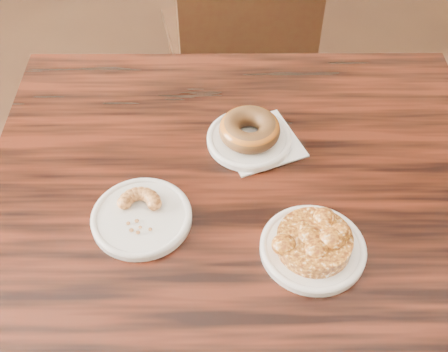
{
  "coord_description": "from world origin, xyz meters",
  "views": [
    {
      "loc": [
        -0.03,
        -0.41,
        1.54
      ],
      "look_at": [
        -0.06,
        0.25,
        0.8
      ],
      "focal_mm": 45.0,
      "sensor_mm": 36.0,
      "label": 1
    }
  ],
  "objects_px": {
    "glazed_donut": "(250,129)",
    "cafe_table": "(238,318)",
    "apple_fritter": "(315,239)",
    "cruller_fragment": "(140,211)",
    "chair_far": "(235,40)"
  },
  "relations": [
    {
      "from": "cruller_fragment",
      "to": "apple_fritter",
      "type": "bearing_deg",
      "value": -10.07
    },
    {
      "from": "chair_far",
      "to": "apple_fritter",
      "type": "distance_m",
      "value": 1.1
    },
    {
      "from": "chair_far",
      "to": "glazed_donut",
      "type": "distance_m",
      "value": 0.85
    },
    {
      "from": "apple_fritter",
      "to": "cafe_table",
      "type": "bearing_deg",
      "value": 151.31
    },
    {
      "from": "cruller_fragment",
      "to": "chair_far",
      "type": "bearing_deg",
      "value": 81.89
    },
    {
      "from": "glazed_donut",
      "to": "cafe_table",
      "type": "bearing_deg",
      "value": -92.76
    },
    {
      "from": "glazed_donut",
      "to": "cruller_fragment",
      "type": "bearing_deg",
      "value": -132.99
    },
    {
      "from": "cafe_table",
      "to": "apple_fritter",
      "type": "height_order",
      "value": "apple_fritter"
    },
    {
      "from": "cafe_table",
      "to": "apple_fritter",
      "type": "relative_size",
      "value": 5.76
    },
    {
      "from": "apple_fritter",
      "to": "cruller_fragment",
      "type": "bearing_deg",
      "value": 169.93
    },
    {
      "from": "cafe_table",
      "to": "glazed_donut",
      "type": "height_order",
      "value": "glazed_donut"
    },
    {
      "from": "glazed_donut",
      "to": "apple_fritter",
      "type": "bearing_deg",
      "value": -66.44
    },
    {
      "from": "glazed_donut",
      "to": "apple_fritter",
      "type": "distance_m",
      "value": 0.28
    },
    {
      "from": "cafe_table",
      "to": "chair_far",
      "type": "relative_size",
      "value": 1.08
    },
    {
      "from": "cafe_table",
      "to": "apple_fritter",
      "type": "xyz_separation_m",
      "value": [
        0.12,
        -0.07,
        0.41
      ]
    }
  ]
}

